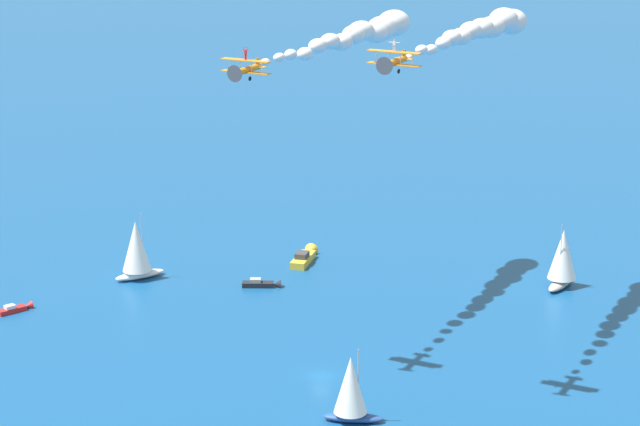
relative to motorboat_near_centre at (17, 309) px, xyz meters
name	(u,v)px	position (x,y,z in m)	size (l,w,h in m)	color
ground_plane	(321,376)	(-52.52, 18.33, -0.46)	(2000.00, 2000.00, 0.00)	navy
motorboat_near_centre	(17,309)	(0.00, 0.00, 0.00)	(4.96, 5.38, 1.69)	#B21E1E
motorboat_far_port	(263,284)	(-37.25, -17.37, 0.06)	(6.73, 2.54, 1.91)	black
motorboat_trailing	(305,257)	(-42.09, -32.12, 0.33)	(3.67, 10.24, 2.91)	gold
sailboat_ahead	(137,249)	(-14.86, -18.33, 4.88)	(8.54, 7.81, 11.69)	white
sailboat_mid_cluster	(351,389)	(-58.53, 32.27, 4.23)	(8.02, 4.52, 10.26)	#23478C
sailboat_outer_ring_a	(563,258)	(-87.50, -25.09, 4.74)	(6.36, 9.09, 11.38)	#9E9993
biplane_lead	(394,61)	(-62.53, 21.94, 45.52)	(7.25, 7.06, 3.55)	orange
wingwalker_lead	(394,45)	(-62.52, 21.95, 47.68)	(1.45, 0.56, 1.53)	white
smoke_trail_lead	(490,27)	(-74.02, -12.79, 45.34)	(17.28, 42.67, 4.70)	silver
biplane_wingman	(246,69)	(-41.96, 16.41, 43.01)	(7.25, 7.06, 3.55)	orange
wingwalker_wingman	(246,53)	(-41.95, 16.43, 45.20)	(0.91, 0.38, 1.75)	red
smoke_trail_wingman	(369,31)	(-54.52, -21.75, 42.95)	(18.47, 47.41, 4.59)	silver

